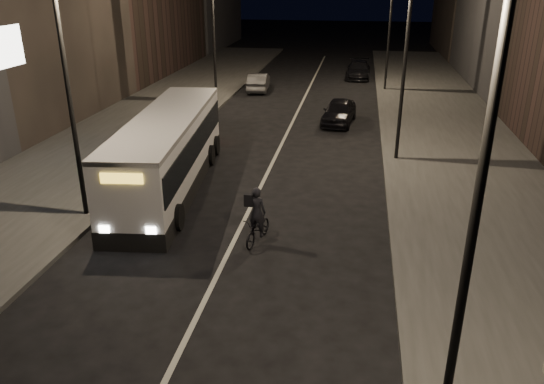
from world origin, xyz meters
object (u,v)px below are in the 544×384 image
at_px(city_bus, 168,149).
at_px(car_near, 339,112).
at_px(streetlight_right_near, 464,168).
at_px(streetlight_right_mid, 400,42).
at_px(streetlight_left_far, 217,20).
at_px(car_mid, 258,82).
at_px(car_far, 359,70).
at_px(cyclist_on_bicycle, 258,224).
at_px(streetlight_left_near, 72,65).
at_px(streetlight_right_far, 387,15).

bearing_deg(city_bus, car_near, 54.40).
distance_m(streetlight_right_near, streetlight_right_mid, 16.00).
xyz_separation_m(streetlight_left_far, car_mid, (1.73, 4.56, -4.71)).
height_order(streetlight_left_far, city_bus, streetlight_left_far).
distance_m(streetlight_right_near, city_bus, 14.87).
distance_m(car_near, car_far, 14.77).
bearing_deg(cyclist_on_bicycle, streetlight_left_near, -175.32).
height_order(cyclist_on_bicycle, car_far, cyclist_on_bicycle).
bearing_deg(streetlight_right_far, car_far, 109.11).
xyz_separation_m(streetlight_right_far, streetlight_left_near, (-10.66, -24.00, 0.00)).
height_order(streetlight_right_far, car_far, streetlight_right_far).
height_order(car_near, car_far, car_near).
relative_size(city_bus, car_mid, 2.81).
bearing_deg(streetlight_right_mid, cyclist_on_bicycle, -117.01).
xyz_separation_m(car_near, car_far, (0.93, 14.74, -0.02)).
height_order(streetlight_right_far, streetlight_left_far, same).
xyz_separation_m(streetlight_left_near, city_bus, (1.73, 3.29, -3.75)).
relative_size(streetlight_right_near, streetlight_left_near, 1.00).
distance_m(streetlight_right_near, cyclist_on_bicycle, 9.64).
bearing_deg(streetlight_right_mid, streetlight_left_near, -143.12).
relative_size(streetlight_left_far, city_bus, 0.73).
xyz_separation_m(streetlight_right_far, cyclist_on_bicycle, (-4.54, -24.91, -4.70)).
distance_m(cyclist_on_bicycle, car_mid, 23.87).
bearing_deg(streetlight_right_mid, car_near, 113.04).
distance_m(streetlight_right_far, streetlight_left_near, 26.26).
height_order(streetlight_right_near, car_mid, streetlight_right_near).
xyz_separation_m(streetlight_right_near, streetlight_left_near, (-10.66, 8.00, 0.00)).
relative_size(streetlight_right_near, streetlight_right_far, 1.00).
relative_size(streetlight_left_near, car_near, 1.98).
bearing_deg(streetlight_right_far, streetlight_left_near, -113.96).
bearing_deg(car_near, car_far, 92.97).
relative_size(streetlight_right_far, streetlight_left_far, 1.00).
bearing_deg(car_far, cyclist_on_bicycle, -94.39).
relative_size(car_near, car_far, 0.88).
bearing_deg(streetlight_left_near, cyclist_on_bicycle, -8.44).
relative_size(streetlight_left_near, cyclist_on_bicycle, 4.10).
distance_m(streetlight_right_mid, streetlight_right_far, 16.00).
bearing_deg(streetlight_right_near, streetlight_right_far, 90.00).
bearing_deg(streetlight_left_far, streetlight_right_mid, -43.16).
distance_m(streetlight_right_mid, streetlight_left_far, 14.62).
bearing_deg(car_mid, streetlight_left_far, 64.62).
bearing_deg(streetlight_right_mid, car_mid, 121.53).
height_order(streetlight_left_far, car_near, streetlight_left_far).
distance_m(streetlight_left_far, car_far, 14.92).
xyz_separation_m(streetlight_right_near, streetlight_right_mid, (0.00, 16.00, 0.00)).
bearing_deg(car_mid, streetlight_left_near, 81.03).
relative_size(streetlight_right_mid, car_far, 1.75).
bearing_deg(streetlight_right_near, streetlight_left_far, 112.30).
distance_m(streetlight_left_near, cyclist_on_bicycle, 7.77).
height_order(streetlight_right_far, city_bus, streetlight_right_far).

